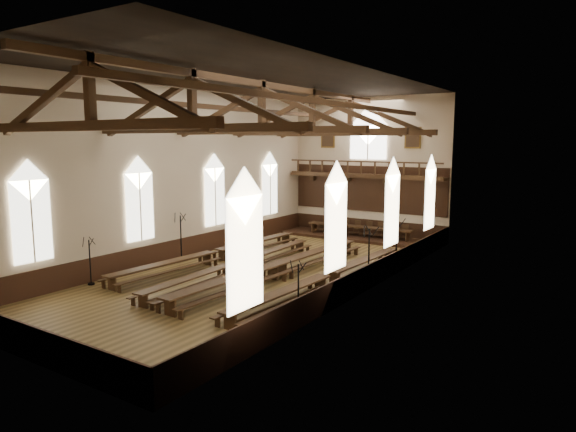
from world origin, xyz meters
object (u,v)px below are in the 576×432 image
object	(u,v)px
refectory_row_b	(237,264)
candelabrum_left_near	(90,270)
candelabrum_right_near	(298,303)
refectory_row_c	(278,267)
candelabrum_left_mid	(181,246)
refectory_row_d	(328,277)
dais	(358,237)
refectory_row_a	(215,254)
candelabrum_right_mid	(369,266)
candelabrum_right_far	(396,253)
candelabrum_left_far	(242,232)
high_table	(358,228)

from	to	relation	value
refectory_row_b	candelabrum_left_near	distance (m)	7.18
candelabrum_right_near	refectory_row_b	bearing A→B (deg)	146.07
refectory_row_c	candelabrum_left_mid	distance (m)	6.85
refectory_row_d	dais	size ratio (longest dim) A/B	1.25
refectory_row_b	dais	size ratio (longest dim) A/B	1.20
refectory_row_a	candelabrum_right_mid	xyz separation A→B (m)	(9.10, 0.83, 0.33)
candelabrum_left_mid	candelabrum_right_far	size ratio (longest dim) A/B	1.00
refectory_row_b	candelabrum_right_near	distance (m)	7.87
refectory_row_c	refectory_row_b	bearing A→B (deg)	-169.67
dais	candelabrum_right_mid	world-z (taller)	candelabrum_right_mid
candelabrum_left_mid	candelabrum_left_far	xyz separation A→B (m)	(0.00, 5.69, -0.01)
refectory_row_b	candelabrum_right_near	world-z (taller)	candelabrum_right_near
candelabrum_left_near	candelabrum_right_mid	bearing A→B (deg)	34.22
refectory_row_d	candelabrum_left_far	world-z (taller)	candelabrum_left_far
refectory_row_a	candelabrum_left_near	world-z (taller)	candelabrum_left_near
refectory_row_d	candelabrum_left_mid	bearing A→B (deg)	178.30
refectory_row_a	refectory_row_b	bearing A→B (deg)	-24.69
refectory_row_a	high_table	bearing A→B (deg)	71.92
refectory_row_b	refectory_row_d	world-z (taller)	refectory_row_d
dais	candelabrum_left_near	world-z (taller)	candelabrum_left_near
refectory_row_a	candelabrum_right_near	world-z (taller)	candelabrum_right_near
candelabrum_left_mid	candelabrum_right_mid	distance (m)	11.20
refectory_row_b	candelabrum_right_near	bearing A→B (deg)	-33.93
dais	refectory_row_a	bearing A→B (deg)	-108.08
dais	high_table	xyz separation A→B (m)	(0.00, -0.00, 0.70)
refectory_row_b	candelabrum_left_far	bearing A→B (deg)	126.34
refectory_row_d	refectory_row_c	bearing A→B (deg)	176.55
candelabrum_left_near	candelabrum_left_mid	xyz separation A→B (m)	(-0.00, 6.06, 0.14)
refectory_row_c	high_table	size ratio (longest dim) A/B	1.92
refectory_row_c	high_table	bearing A→B (deg)	95.77
refectory_row_b	candelabrum_left_near	bearing A→B (deg)	-129.53
high_table	refectory_row_a	bearing A→B (deg)	-108.08
refectory_row_b	dais	distance (m)	12.38
high_table	candelabrum_right_near	xyz separation A→B (m)	(5.46, -16.72, -0.07)
refectory_row_a	high_table	world-z (taller)	high_table
refectory_row_d	candelabrum_left_far	distance (m)	11.52
refectory_row_b	refectory_row_a	bearing A→B (deg)	155.31
candelabrum_left_mid	candelabrum_left_far	bearing A→B (deg)	90.00
candelabrum_left_far	refectory_row_b	bearing A→B (deg)	-53.66
refectory_row_c	candelabrum_left_far	distance (m)	8.97
refectory_row_d	candelabrum_right_far	size ratio (longest dim) A/B	5.07
candelabrum_right_far	refectory_row_b	bearing A→B (deg)	-139.52
candelabrum_right_mid	refectory_row_a	bearing A→B (deg)	-174.79
high_table	candelabrum_right_near	world-z (taller)	candelabrum_right_near
candelabrum_left_mid	candelabrum_left_far	world-z (taller)	candelabrum_left_mid
candelabrum_left_mid	candelabrum_left_far	distance (m)	5.69
refectory_row_b	candelabrum_left_mid	world-z (taller)	candelabrum_left_mid
refectory_row_d	candelabrum_right_far	distance (m)	5.49
refectory_row_b	candelabrum_left_near	xyz separation A→B (m)	(-4.57, -5.54, 0.22)
high_table	candelabrum_right_far	world-z (taller)	candelabrum_right_far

